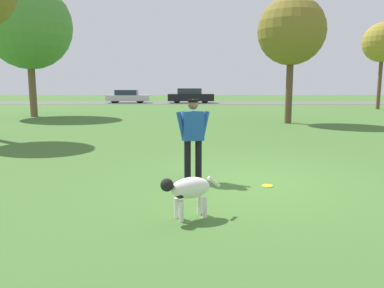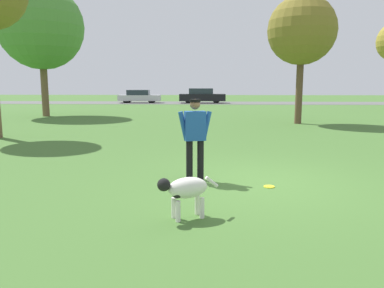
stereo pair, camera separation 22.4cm
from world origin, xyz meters
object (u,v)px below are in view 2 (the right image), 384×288
Objects in this scene: tree_far_left at (41,27)px; parked_car_black at (202,96)px; parked_car_silver at (139,97)px; person at (195,133)px; dog at (185,189)px; frisbee at (269,187)px; tree_mid_center at (302,31)px.

parked_car_black is (8.98, 16.12, -4.43)m from tree_far_left.
parked_car_silver is (2.58, 16.17, -4.50)m from tree_far_left.
tree_far_left is 16.98m from parked_car_silver.
tree_far_left reaches higher than person.
person reaches higher than parked_car_black.
frisbee is at bearing -156.79° from dog.
frisbee is (1.45, 1.71, -0.42)m from dog.
tree_mid_center reaches higher than frisbee.
parked_car_black is (-5.06, 19.71, -3.63)m from tree_mid_center.
tree_mid_center is at bearing -135.65° from dog.
tree_mid_center is (14.05, -3.59, -0.79)m from tree_far_left.
frisbee is at bearing -105.36° from tree_mid_center.
person reaches higher than frisbee.
frisbee is 0.05× the size of parked_car_silver.
tree_mid_center reaches higher than dog.
parked_car_silver is 0.92× the size of parked_car_black.
person is 0.27× the size of tree_mid_center.
parked_car_silver is (-6.90, 30.85, -0.29)m from person.
tree_mid_center is at bearing -76.63° from parked_car_black.
person is 2.21m from dog.
tree_far_left reaches higher than parked_car_black.
dog is 14.56m from tree_mid_center.
tree_mid_center is at bearing 54.45° from person.
parked_car_silver is at bearing 104.85° from frisbee.
parked_car_black is at bearing 93.48° from frisbee.
frisbee is 0.04× the size of parked_car_black.
frisbee is 32.37m from parked_car_silver.
tree_far_left reaches higher than dog.
tree_far_left is (-9.48, 14.68, 4.21)m from person.
parked_car_silver is (-11.46, 19.76, -3.71)m from tree_mid_center.
tree_mid_center is (3.17, 11.52, 4.35)m from frisbee.
dog is at bearing -109.24° from tree_mid_center.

